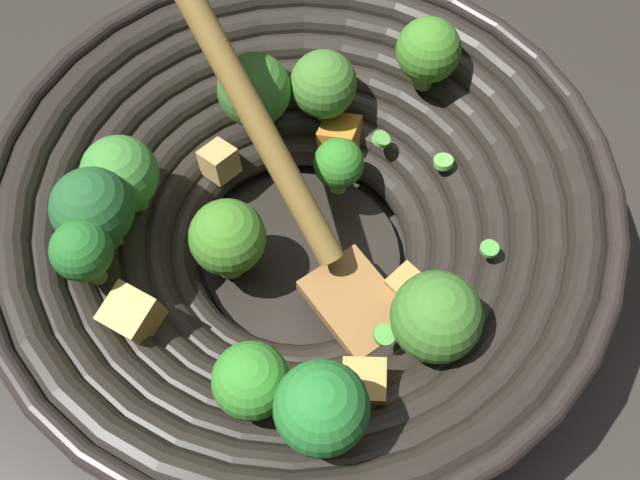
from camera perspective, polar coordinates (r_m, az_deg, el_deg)
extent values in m
plane|color=#332D28|center=(0.58, -1.33, -1.58)|extent=(4.00, 4.00, 0.00)
cylinder|color=black|center=(0.58, -1.34, -1.36)|extent=(0.15, 0.15, 0.01)
torus|color=black|center=(0.56, -1.37, -0.61)|extent=(0.20, 0.20, 0.03)
torus|color=black|center=(0.55, -1.40, -0.08)|extent=(0.24, 0.24, 0.03)
torus|color=black|center=(0.55, -1.42, 0.48)|extent=(0.27, 0.27, 0.03)
torus|color=black|center=(0.54, -1.45, 1.05)|extent=(0.30, 0.30, 0.03)
torus|color=black|center=(0.53, -1.47, 1.64)|extent=(0.33, 0.33, 0.03)
torus|color=black|center=(0.52, -1.50, 2.26)|extent=(0.37, 0.37, 0.03)
torus|color=black|center=(0.51, -1.53, 2.89)|extent=(0.40, 0.40, 0.03)
torus|color=#2B2420|center=(0.50, -1.56, 3.55)|extent=(0.42, 0.42, 0.01)
cylinder|color=#79AF52|center=(0.60, 0.37, 9.44)|extent=(0.01, 0.01, 0.02)
sphere|color=#57A13E|center=(0.58, 0.38, 11.01)|extent=(0.04, 0.04, 0.04)
cylinder|color=#639B4A|center=(0.50, 8.07, -7.18)|extent=(0.03, 0.03, 0.02)
sphere|color=#44862F|center=(0.47, 8.58, -5.63)|extent=(0.06, 0.06, 0.06)
cylinder|color=#73B74A|center=(0.58, 1.34, 4.35)|extent=(0.02, 0.02, 0.02)
sphere|color=#358A2A|center=(0.56, 1.39, 5.69)|extent=(0.04, 0.04, 0.04)
cylinder|color=#64AC53|center=(0.56, -13.87, 3.02)|extent=(0.03, 0.03, 0.02)
sphere|color=#47963B|center=(0.53, -14.55, 4.74)|extent=(0.05, 0.05, 0.05)
cylinder|color=#73AD46|center=(0.59, 0.25, 9.77)|extent=(0.02, 0.02, 0.01)
sphere|color=#478631|center=(0.57, 0.26, 11.44)|extent=(0.05, 0.05, 0.05)
cylinder|color=#71A04B|center=(0.59, 7.66, 11.86)|extent=(0.02, 0.02, 0.02)
sphere|color=#468D2A|center=(0.56, 8.00, 13.70)|extent=(0.05, 0.05, 0.05)
cylinder|color=#68A048|center=(0.59, -4.64, 8.93)|extent=(0.02, 0.02, 0.02)
sphere|color=#3B762D|center=(0.57, -4.88, 10.99)|extent=(0.05, 0.05, 0.05)
cylinder|color=#5E924B|center=(0.47, -4.83, -11.42)|extent=(0.02, 0.02, 0.02)
sphere|color=green|center=(0.44, -5.11, -10.30)|extent=(0.04, 0.04, 0.04)
cylinder|color=#70A24F|center=(0.53, -15.58, 0.43)|extent=(0.02, 0.02, 0.02)
sphere|color=#266330|center=(0.50, -16.45, 2.25)|extent=(0.05, 0.05, 0.05)
cylinder|color=#69A43A|center=(0.56, -6.50, -1.43)|extent=(0.03, 0.03, 0.02)
sphere|color=#478D2B|center=(0.53, -6.84, 0.19)|extent=(0.05, 0.05, 0.05)
cylinder|color=#7CA050|center=(0.52, 8.05, -6.16)|extent=(0.03, 0.03, 0.01)
sphere|color=#1C7418|center=(0.49, 8.42, -4.99)|extent=(0.05, 0.05, 0.05)
cylinder|color=#70A04E|center=(0.51, -16.39, -2.19)|extent=(0.02, 0.01, 0.02)
sphere|color=#29772C|center=(0.49, -17.19, -0.75)|extent=(0.04, 0.04, 0.04)
cylinder|color=#59A135|center=(0.44, 0.11, -13.49)|extent=(0.03, 0.03, 0.03)
sphere|color=#2B8835|center=(0.41, 0.12, -12.29)|extent=(0.05, 0.05, 0.05)
cube|color=orange|center=(0.59, 1.56, 7.46)|extent=(0.04, 0.04, 0.04)
cube|color=#E2B468|center=(0.58, -7.44, 5.75)|extent=(0.03, 0.03, 0.03)
cube|color=gold|center=(0.47, 3.35, -10.54)|extent=(0.04, 0.04, 0.03)
cube|color=gold|center=(0.50, -13.69, -5.37)|extent=(0.04, 0.03, 0.03)
cube|color=#E0C168|center=(0.53, -15.86, 1.20)|extent=(0.04, 0.04, 0.03)
cube|color=#D0964A|center=(0.53, 6.42, -3.45)|extent=(0.03, 0.03, 0.02)
cylinder|color=#56B247|center=(0.51, 12.39, -0.63)|extent=(0.01, 0.01, 0.00)
cylinder|color=#6BC651|center=(0.57, -13.04, 4.65)|extent=(0.02, 0.02, 0.01)
cylinder|color=#6BC651|center=(0.48, 4.75, -6.95)|extent=(0.02, 0.02, 0.01)
cylinder|color=#6BC651|center=(0.57, 4.52, 7.44)|extent=(0.02, 0.02, 0.01)
cylinder|color=#6BC651|center=(0.56, 9.09, 5.71)|extent=(0.02, 0.02, 0.01)
cube|color=#9E6B38|center=(0.52, 2.68, -4.69)|extent=(0.07, 0.08, 0.01)
cylinder|color=olive|center=(0.50, -5.11, 9.48)|extent=(0.08, 0.18, 0.15)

